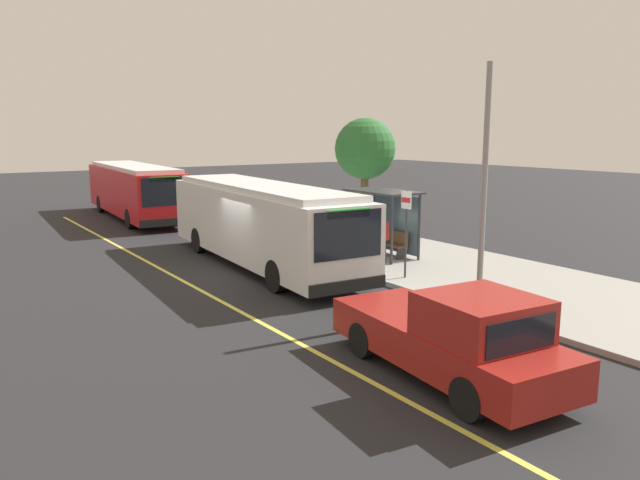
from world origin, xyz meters
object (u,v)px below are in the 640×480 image
Objects in this scene: transit_bus_second at (134,189)px; waiting_bench at (390,243)px; pedestrian_commuter at (382,237)px; transit_bus_main at (261,221)px; pickup_truck at (454,337)px; route_sign_post at (406,222)px.

transit_bus_second reaches higher than waiting_bench.
transit_bus_main is at bearing -128.05° from pedestrian_commuter.
pedestrian_commuter is (2.66, 3.40, -0.50)m from transit_bus_main.
pickup_truck is at bearing -34.41° from waiting_bench.
transit_bus_main is 7.29× the size of waiting_bench.
pickup_truck is 9.85m from pedestrian_commuter.
transit_bus_main is at bearing -0.04° from transit_bus_second.
transit_bus_main reaches higher than pickup_truck.
transit_bus_second is 16.98m from waiting_bench.
waiting_bench is at bearing 15.46° from transit_bus_second.
route_sign_post is at bearing 29.65° from transit_bus_main.
transit_bus_second is 7.10× the size of pedestrian_commuter.
transit_bus_main is 14.58m from transit_bus_second.
transit_bus_second is 2.16× the size of pickup_truck.
transit_bus_main is 2.10× the size of pickup_truck.
pedestrian_commuter reaches higher than waiting_bench.
transit_bus_main is 4.34m from pedestrian_commuter.
transit_bus_second is 4.29× the size of route_sign_post.
transit_bus_second reaches higher than pickup_truck.
route_sign_post is (19.25, 2.65, 0.34)m from transit_bus_second.
route_sign_post is at bearing -20.09° from pedestrian_commuter.
route_sign_post is 1.66× the size of pedestrian_commuter.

